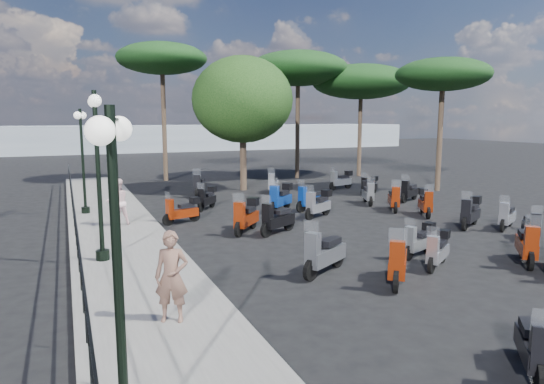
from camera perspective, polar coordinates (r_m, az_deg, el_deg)
name	(u,v)px	position (r m, az deg, el deg)	size (l,w,h in m)	color
ground	(320,232)	(16.88, 5.67, -4.68)	(120.00, 120.00, 0.00)	black
sidewalk	(115,228)	(17.84, -17.98, -4.09)	(3.00, 30.00, 0.15)	slate
railing	(74,209)	(17.43, -22.30, -1.86)	(0.04, 26.04, 1.10)	black
lamp_post_0	(118,269)	(5.29, -17.72, -8.61)	(0.52, 1.11, 3.87)	black
lamp_post_1	(98,165)	(13.34, -19.80, 2.98)	(0.36, 1.31, 4.44)	black
lamp_post_2	(82,154)	(20.38, -21.41, 4.15)	(0.50, 1.18, 4.10)	black
woman	(172,277)	(9.24, -11.72, -9.71)	(0.62, 0.41, 1.71)	brown
pedestrian_far	(118,202)	(17.85, -17.69, -1.12)	(0.80, 0.63, 1.65)	silver
scooter_0	(533,348)	(8.70, 28.38, -15.82)	(1.10, 1.25, 1.25)	black
scooter_1	(324,254)	(12.29, 6.11, -7.30)	(1.67, 1.10, 1.49)	black
scooter_2	(277,220)	(16.36, 0.61, -3.30)	(1.61, 1.02, 1.42)	black
scooter_3	(246,217)	(16.61, -3.05, -2.92)	(1.37, 1.49, 1.47)	black
scooter_4	(182,211)	(18.32, -10.54, -2.23)	(1.52, 0.69, 1.24)	black
scooter_5	(199,186)	(24.45, -8.54, 0.66)	(1.00, 1.71, 1.47)	black
scooter_6	(398,263)	(11.90, 14.57, -8.06)	(1.30, 1.51, 1.49)	black
scooter_7	(438,251)	(13.46, 18.93, -6.57)	(1.34, 0.98, 1.21)	black
scooter_8	(419,241)	(14.37, 16.92, -5.54)	(1.44, 0.75, 1.20)	black
scooter_9	(318,205)	(19.15, 5.47, -1.50)	(1.56, 1.03, 1.37)	black
scooter_10	(207,199)	(20.91, -7.68, -0.80)	(1.14, 1.27, 1.24)	black
scooter_13	(281,198)	(20.35, 1.03, -0.74)	(1.52, 1.34, 1.47)	black
scooter_14	(311,200)	(20.56, 4.57, -0.89)	(1.67, 0.77, 1.37)	black
scooter_15	(273,184)	(25.36, 0.15, 0.96)	(1.05, 1.49, 1.36)	black
scooter_17	(527,246)	(14.74, 27.81, -5.61)	(1.30, 1.44, 1.46)	black
scooter_18	(470,213)	(18.73, 22.31, -2.31)	(1.59, 1.06, 1.40)	black
scooter_19	(394,200)	(21.08, 14.15, -0.87)	(1.02, 1.57, 1.40)	black
scooter_20	(368,193)	(22.50, 11.22, -0.14)	(0.86, 1.57, 1.32)	black
scooter_21	(341,180)	(26.86, 8.11, 1.35)	(1.63, 0.69, 1.32)	black
scooter_23	(507,217)	(18.98, 25.91, -2.65)	(1.46, 0.92, 1.29)	black
scooter_24	(531,227)	(17.69, 28.21, -3.66)	(1.04, 1.26, 1.22)	black
scooter_25	(425,203)	(20.36, 17.61, -1.27)	(1.03, 1.54, 1.36)	black
scooter_26	(409,192)	(23.62, 15.83, 0.02)	(1.51, 0.95, 1.33)	black
scooter_27	(369,186)	(25.31, 11.36, 0.71)	(1.38, 0.83, 1.19)	black
broadleaf_tree	(243,100)	(26.25, -3.47, 10.77)	(5.40, 5.40, 7.15)	#38281E
pine_0	(298,69)	(31.70, 3.08, 14.28)	(6.29, 6.29, 8.10)	#38281E
pine_1	(361,82)	(33.32, 10.45, 12.61)	(6.55, 6.55, 7.40)	#38281E
pine_2	(162,59)	(31.12, -12.82, 15.00)	(5.46, 5.46, 8.41)	#38281E
pine_3	(443,75)	(27.49, 19.48, 12.84)	(4.92, 4.92, 7.00)	#38281E
distant_hills	(137,138)	(59.94, -15.61, 6.10)	(70.00, 8.00, 3.00)	gray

